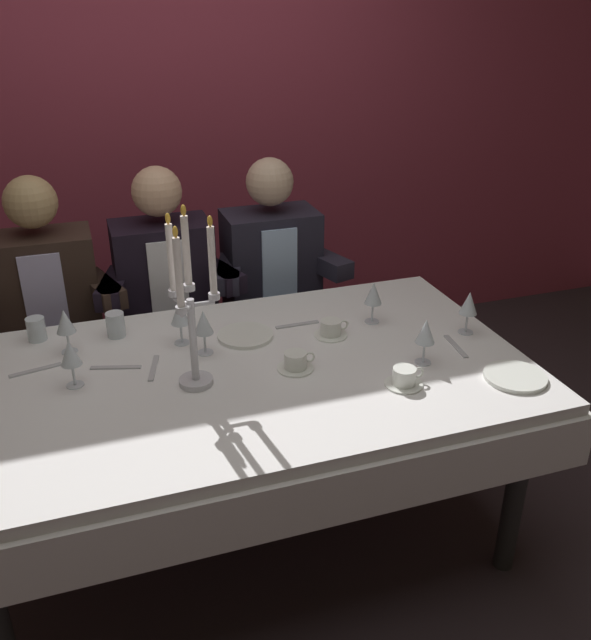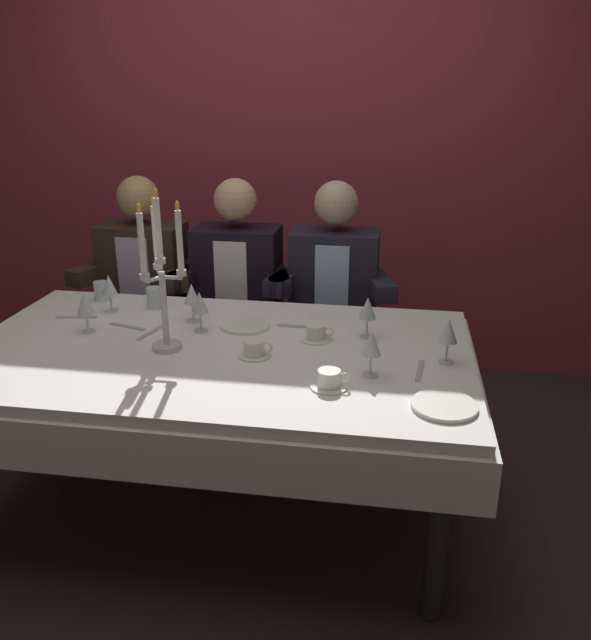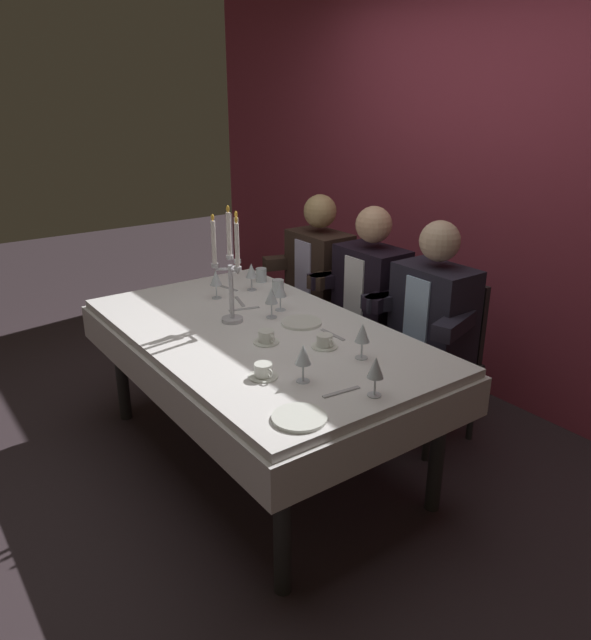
{
  "view_description": "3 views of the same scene",
  "coord_description": "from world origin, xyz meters",
  "views": [
    {
      "loc": [
        -0.47,
        -1.92,
        1.88
      ],
      "look_at": [
        0.21,
        0.1,
        0.85
      ],
      "focal_mm": 37.98,
      "sensor_mm": 36.0,
      "label": 1
    },
    {
      "loc": [
        0.65,
        -2.14,
        1.69
      ],
      "look_at": [
        0.29,
        0.08,
        0.84
      ],
      "focal_mm": 35.96,
      "sensor_mm": 36.0,
      "label": 2
    },
    {
      "loc": [
        2.36,
        -1.47,
        1.86
      ],
      "look_at": [
        0.22,
        0.07,
        0.85
      ],
      "focal_mm": 33.91,
      "sensor_mm": 36.0,
      "label": 3
    }
  ],
  "objects": [
    {
      "name": "wine_glass_0",
      "position": [
        -0.56,
        0.31,
        0.85
      ],
      "size": [
        0.07,
        0.07,
        0.16
      ],
      "color": "silver",
      "rests_on": "dining_table"
    },
    {
      "name": "dinner_plate_1",
      "position": [
        0.82,
        -0.34,
        0.75
      ],
      "size": [
        0.2,
        0.2,
        0.01
      ],
      "primitive_type": "cylinder",
      "color": "white",
      "rests_on": "dining_table"
    },
    {
      "name": "fork_4",
      "position": [
        -0.41,
        0.14,
        0.74
      ],
      "size": [
        0.17,
        0.07,
        0.01
      ],
      "primitive_type": "cube",
      "rotation": [
        0.0,
        0.0,
        -0.29
      ],
      "color": "#B7B7BC",
      "rests_on": "dining_table"
    },
    {
      "name": "coffee_cup_1",
      "position": [
        0.46,
        -0.26,
        0.77
      ],
      "size": [
        0.13,
        0.12,
        0.06
      ],
      "color": "white",
      "rests_on": "dining_table"
    },
    {
      "name": "dining_table",
      "position": [
        0.0,
        0.0,
        0.62
      ],
      "size": [
        1.94,
        1.14,
        0.74
      ],
      "color": "white",
      "rests_on": "ground_plane"
    },
    {
      "name": "ground_plane",
      "position": [
        0.0,
        0.0,
        0.0
      ],
      "size": [
        12.0,
        12.0,
        0.0
      ],
      "primitive_type": "plane",
      "color": "#35292E"
    },
    {
      "name": "seated_diner_1",
      "position": [
        -0.14,
        0.89,
        0.74
      ],
      "size": [
        0.63,
        0.48,
        1.24
      ],
      "color": "#272727",
      "rests_on": "ground_plane"
    },
    {
      "name": "candelabra",
      "position": [
        -0.18,
        -0.04,
        1.01
      ],
      "size": [
        0.15,
        0.17,
        0.6
      ],
      "color": "silver",
      "rests_on": "dining_table"
    },
    {
      "name": "water_tumbler_0",
      "position": [
        -0.39,
        0.39,
        0.79
      ],
      "size": [
        0.07,
        0.07,
        0.09
      ],
      "primitive_type": "cylinder",
      "color": "silver",
      "rests_on": "dining_table"
    },
    {
      "name": "dinner_plate_0",
      "position": [
        0.06,
        0.23,
        0.75
      ],
      "size": [
        0.21,
        0.21,
        0.01
      ],
      "primitive_type": "cylinder",
      "color": "white",
      "rests_on": "dining_table"
    },
    {
      "name": "wine_glass_6",
      "position": [
        0.55,
        0.19,
        0.85
      ],
      "size": [
        0.07,
        0.07,
        0.16
      ],
      "color": "silver",
      "rests_on": "dining_table"
    },
    {
      "name": "back_wall",
      "position": [
        0.0,
        1.66,
        1.35
      ],
      "size": [
        6.0,
        0.12,
        2.7
      ],
      "primitive_type": "cube",
      "color": "#993447",
      "rests_on": "ground_plane"
    },
    {
      "name": "fork_2",
      "position": [
        0.75,
        -0.09,
        0.74
      ],
      "size": [
        0.04,
        0.17,
        0.01
      ],
      "primitive_type": "cube",
      "rotation": [
        0.0,
        0.0,
        1.47
      ],
      "color": "#B7B7BC",
      "rests_on": "dining_table"
    },
    {
      "name": "wine_glass_1",
      "position": [
        -0.55,
        0.07,
        0.85
      ],
      "size": [
        0.07,
        0.07,
        0.16
      ],
      "color": "silver",
      "rests_on": "dining_table"
    },
    {
      "name": "wine_glass_5",
      "position": [
        -0.1,
        0.15,
        0.85
      ],
      "size": [
        0.07,
        0.07,
        0.16
      ],
      "color": "silver",
      "rests_on": "dining_table"
    },
    {
      "name": "coffee_cup_2",
      "position": [
        0.16,
        -0.05,
        0.77
      ],
      "size": [
        0.13,
        0.12,
        0.06
      ],
      "color": "white",
      "rests_on": "dining_table"
    },
    {
      "name": "coffee_cup_0",
      "position": [
        0.36,
        0.14,
        0.77
      ],
      "size": [
        0.13,
        0.12,
        0.06
      ],
      "color": "white",
      "rests_on": "dining_table"
    },
    {
      "name": "seated_diner_0",
      "position": [
        -0.63,
        0.89,
        0.74
      ],
      "size": [
        0.63,
        0.48,
        1.24
      ],
      "color": "#272727",
      "rests_on": "ground_plane"
    },
    {
      "name": "seated_diner_2",
      "position": [
        0.36,
        0.89,
        0.74
      ],
      "size": [
        0.63,
        0.48,
        1.24
      ],
      "color": "#272727",
      "rests_on": "ground_plane"
    },
    {
      "name": "water_tumbler_1",
      "position": [
        -0.66,
        0.45,
        0.78
      ],
      "size": [
        0.07,
        0.07,
        0.09
      ],
      "primitive_type": "cylinder",
      "color": "silver",
      "rests_on": "dining_table"
    },
    {
      "name": "wine_glass_4",
      "position": [
        -0.17,
        0.25,
        0.85
      ],
      "size": [
        0.07,
        0.07,
        0.16
      ],
      "color": "silver",
      "rests_on": "dining_table"
    },
    {
      "name": "wine_glass_3",
      "position": [
        0.85,
        0.0,
        0.86
      ],
      "size": [
        0.07,
        0.07,
        0.16
      ],
      "color": "silver",
      "rests_on": "dining_table"
    },
    {
      "name": "fork_3",
      "position": [
        -0.67,
        0.21,
        0.74
      ],
      "size": [
        0.17,
        0.05,
        0.01
      ],
      "primitive_type": "cube",
      "rotation": [
        0.0,
        0.0,
        0.21
      ],
      "color": "#B7B7BC",
      "rests_on": "dining_table"
    },
    {
      "name": "fork_0",
      "position": [
        -0.29,
        0.1,
        0.74
      ],
      "size": [
        0.06,
        0.17,
        0.01
      ],
      "primitive_type": "cube",
      "rotation": [
        0.0,
        0.0,
        1.31
      ],
      "color": "#B7B7BC",
      "rests_on": "dining_table"
    },
    {
      "name": "fork_1",
      "position": [
        0.27,
        0.26,
        0.74
      ],
      "size": [
        0.17,
        0.02,
        0.01
      ],
      "primitive_type": "cube",
      "rotation": [
        0.0,
        0.0,
        -0.0
      ],
      "color": "#B7B7BC",
      "rests_on": "dining_table"
    },
    {
      "name": "wine_glass_2",
      "position": [
        0.59,
        -0.15,
        0.85
      ],
      "size": [
        0.07,
        0.07,
        0.16
      ],
      "color": "silver",
      "rests_on": "dining_table"
    }
  ]
}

